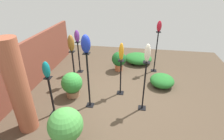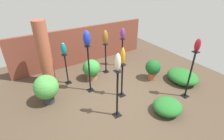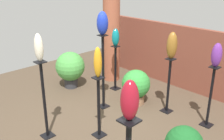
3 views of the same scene
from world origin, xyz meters
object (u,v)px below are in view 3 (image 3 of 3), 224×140
art_vase_ruby (130,100)px  pedestal_amber (99,110)px  pedestal_teal (115,70)px  art_vase_teal (116,37)px  potted_plant_walkway_edge (70,67)px  pedestal_bronze (168,88)px  art_vase_ivory (39,48)px  art_vase_bronze (172,45)px  art_vase_amber (98,62)px  art_vase_cobalt (102,23)px  potted_plant_front_left (136,85)px  pedestal_violet (210,100)px  art_vase_violet (217,55)px  pedestal_cobalt (103,75)px  pedestal_ivory (45,104)px  brick_pillar (111,39)px

art_vase_ruby → pedestal_amber: bearing=147.0°
pedestal_teal → art_vase_teal: art_vase_teal is taller
art_vase_ruby → potted_plant_walkway_edge: art_vase_ruby is taller
pedestal_bronze → potted_plant_walkway_edge: bearing=-163.4°
pedestal_amber → art_vase_ivory: 1.40m
art_vase_bronze → art_vase_amber: 1.56m
art_vase_cobalt → potted_plant_front_left: art_vase_cobalt is taller
art_vase_bronze → pedestal_teal: bearing=179.5°
pedestal_teal → potted_plant_front_left: bearing=-13.5°
pedestal_violet → potted_plant_walkway_edge: 3.23m
pedestal_violet → art_vase_teal: (-2.30, -0.09, 0.74)m
art_vase_ruby → art_vase_violet: size_ratio=0.88×
art_vase_bronze → art_vase_ruby: art_vase_ruby is taller
art_vase_ruby → art_vase_cobalt: bearing=142.4°
pedestal_bronze → potted_plant_front_left: size_ratio=1.51×
potted_plant_walkway_edge → art_vase_ruby: bearing=-27.7°
art_vase_bronze → art_vase_amber: art_vase_bronze is taller
pedestal_cobalt → pedestal_violet: size_ratio=1.34×
pedestal_cobalt → art_vase_amber: size_ratio=3.06×
potted_plant_walkway_edge → potted_plant_front_left: bearing=17.2°
pedestal_ivory → potted_plant_walkway_edge: pedestal_ivory is taller
pedestal_amber → art_vase_bronze: art_vase_bronze is taller
pedestal_ivory → art_vase_amber: art_vase_amber is taller
art_vase_bronze → art_vase_ivory: art_vase_ivory is taller
art_vase_cobalt → potted_plant_front_left: (0.35, 0.61, -1.34)m
art_vase_violet → art_vase_ruby: bearing=-79.4°
art_vase_ivory → art_vase_violet: bearing=53.0°
art_vase_amber → potted_plant_walkway_edge: size_ratio=0.57×
pedestal_bronze → pedestal_amber: bearing=-101.9°
pedestal_violet → art_vase_cobalt: 2.39m
art_vase_teal → art_vase_ruby: bearing=-42.9°
pedestal_teal → pedestal_violet: 2.30m
art_vase_amber → art_vase_cobalt: bearing=133.8°
potted_plant_walkway_edge → art_vase_cobalt: bearing=-4.5°
pedestal_bronze → potted_plant_front_left: (-0.68, -0.18, -0.10)m
art_vase_amber → art_vase_ivory: bearing=-132.3°
brick_pillar → pedestal_amber: bearing=-48.5°
pedestal_amber → art_vase_violet: bearing=55.4°
pedestal_teal → pedestal_amber: pedestal_amber is taller
art_vase_ivory → art_vase_cobalt: bearing=94.5°
potted_plant_front_left → art_vase_ivory: bearing=-96.8°
pedestal_bronze → art_vase_bronze: 0.86m
pedestal_amber → art_vase_cobalt: size_ratio=2.44×
pedestal_ivory → art_vase_ivory: bearing=0.0°
pedestal_cobalt → art_vase_teal: (-0.46, 0.80, 0.56)m
art_vase_cobalt → art_vase_violet: 2.08m
art_vase_ivory → pedestal_teal: bearing=104.7°
pedestal_cobalt → potted_plant_front_left: 0.76m
pedestal_ivory → art_vase_teal: art_vase_teal is taller
pedestal_cobalt → art_vase_bronze: size_ratio=3.00×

